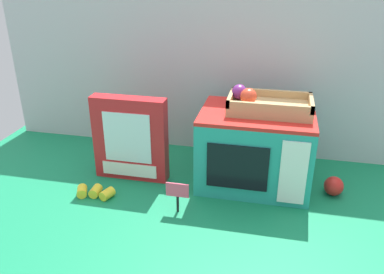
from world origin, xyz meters
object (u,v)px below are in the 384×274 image
object	(u,v)px
price_sign	(177,193)
loose_toy_banana	(95,192)
loose_toy_apple	(334,186)
food_groups_crate	(266,105)
cookie_set_box	(130,139)
toy_microwave	(255,149)

from	to	relation	value
price_sign	loose_toy_banana	distance (m)	0.29
loose_toy_banana	loose_toy_apple	xyz separation A→B (m)	(0.76, 0.18, 0.02)
food_groups_crate	price_sign	bearing A→B (deg)	-134.58
cookie_set_box	loose_toy_apple	xyz separation A→B (m)	(0.68, 0.03, -0.12)
food_groups_crate	loose_toy_banana	bearing A→B (deg)	-157.80
food_groups_crate	loose_toy_apple	bearing A→B (deg)	-7.85
cookie_set_box	loose_toy_banana	distance (m)	0.21
toy_microwave	food_groups_crate	size ratio (longest dim) A/B	1.38
price_sign	loose_toy_banana	xyz separation A→B (m)	(-0.28, 0.03, -0.05)
toy_microwave	loose_toy_apple	xyz separation A→B (m)	(0.26, -0.02, -0.10)
cookie_set_box	loose_toy_banana	world-z (taller)	cookie_set_box
food_groups_crate	cookie_set_box	size ratio (longest dim) A/B	0.90
loose_toy_apple	food_groups_crate	bearing A→B (deg)	172.15
price_sign	loose_toy_apple	xyz separation A→B (m)	(0.47, 0.20, -0.04)
price_sign	loose_toy_apple	distance (m)	0.52
price_sign	toy_microwave	bearing A→B (deg)	47.14
cookie_set_box	loose_toy_banana	xyz separation A→B (m)	(-0.07, -0.15, -0.13)
toy_microwave	loose_toy_apple	world-z (taller)	toy_microwave
food_groups_crate	loose_toy_apple	world-z (taller)	food_groups_crate
toy_microwave	price_sign	distance (m)	0.32
loose_toy_apple	toy_microwave	bearing A→B (deg)	175.02
toy_microwave	food_groups_crate	bearing A→B (deg)	23.79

